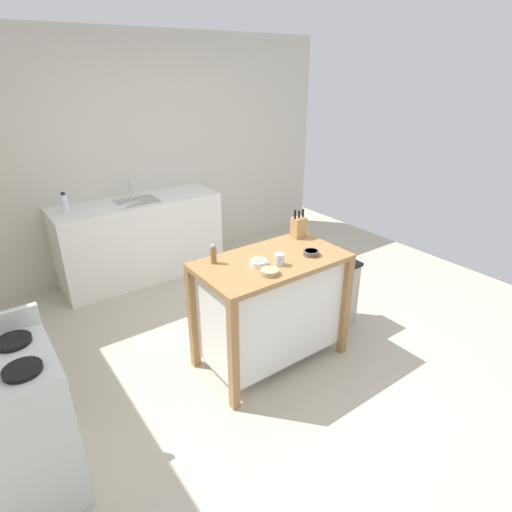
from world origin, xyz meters
The scene contains 14 objects.
ground_plane centered at (0.00, 0.00, 0.00)m, with size 5.89×5.89×0.00m, color #BCB29E.
wall_back centered at (0.00, 2.39, 1.30)m, with size 4.89×0.10×2.60m, color beige.
kitchen_island centered at (-0.02, -0.03, 0.51)m, with size 1.15×0.64×0.92m.
knife_block centered at (0.43, 0.19, 1.01)m, with size 0.11×0.09×0.25m.
bowl_ceramic_wide centered at (-0.19, -0.22, 0.94)m, with size 0.13×0.13×0.04m.
bowl_stoneware_deep centered at (0.26, -0.15, 0.94)m, with size 0.12×0.12×0.04m.
bowl_ceramic_small centered at (-0.18, -0.07, 0.94)m, with size 0.13×0.13×0.05m.
drinking_cup centered at (-0.04, -0.14, 0.96)m, with size 0.07×0.07×0.09m.
pepper_grinder centered at (-0.41, 0.16, 0.99)m, with size 0.04×0.04×0.15m.
trash_bin centered at (0.79, 0.04, 0.32)m, with size 0.36×0.28×0.63m.
sink_counter centered at (-0.27, 2.04, 0.45)m, with size 1.78×0.60×0.90m.
sink_faucet centered at (-0.27, 2.18, 1.01)m, with size 0.02×0.02×0.22m.
bottle_hand_soap centered at (-0.99, 2.06, 1.00)m, with size 0.07×0.07×0.21m.
stove centered at (-1.89, -0.17, 0.46)m, with size 0.60×0.60×1.02m.
Camera 1 is at (-1.78, -2.24, 2.23)m, focal length 29.17 mm.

